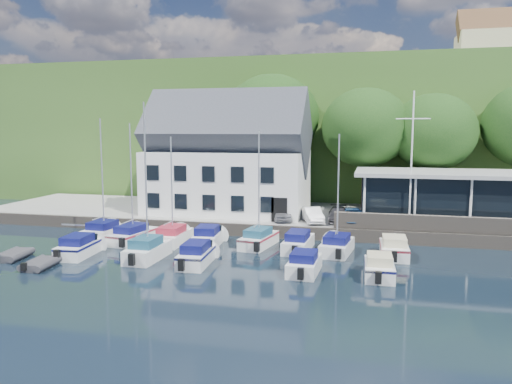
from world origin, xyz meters
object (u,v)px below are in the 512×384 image
(car_silver, at_px, (283,213))
(dinghy_1, at_px, (40,263))
(boat_r2_1, at_px, (146,189))
(dinghy_0, at_px, (14,254))
(boat_r1_4, at_px, (259,189))
(boat_r1_0, at_px, (102,183))
(boat_r1_1, at_px, (131,186))
(boat_r1_6, at_px, (338,193))
(boat_r2_2, at_px, (197,253))
(boat_r1_2, at_px, (172,187))
(boat_r1_7, at_px, (394,246))
(harbor_building, at_px, (228,164))
(boat_r2_3, at_px, (304,262))
(boat_r2_4, at_px, (379,265))
(club_pavilion, at_px, (438,196))
(boat_r2_0, at_px, (80,245))
(car_white, at_px, (312,215))
(car_blue, at_px, (352,216))
(flagpole, at_px, (411,160))
(boat_r1_5, at_px, (298,241))
(boat_r1_3, at_px, (208,235))
(car_dgrey, at_px, (338,214))

(car_silver, height_order, dinghy_1, car_silver)
(boat_r2_1, relative_size, dinghy_0, 3.29)
(boat_r1_4, bearing_deg, boat_r1_0, -168.83)
(boat_r1_1, bearing_deg, boat_r1_6, 9.15)
(boat_r2_2, bearing_deg, car_silver, 68.27)
(boat_r2_2, bearing_deg, dinghy_0, -176.60)
(boat_r1_2, distance_m, boat_r1_7, 16.35)
(car_silver, bearing_deg, harbor_building, 137.42)
(harbor_building, xyz_separation_m, boat_r1_2, (-1.62, -9.10, -1.12))
(boat_r2_3, xyz_separation_m, boat_r2_4, (4.34, 0.18, 0.02))
(car_silver, distance_m, boat_r2_4, 13.55)
(boat_r2_1, height_order, boat_r2_2, boat_r2_1)
(club_pavilion, distance_m, boat_r1_7, 9.80)
(harbor_building, xyz_separation_m, boat_r2_0, (-6.38, -13.85, -4.63))
(boat_r1_6, bearing_deg, boat_r1_1, -172.82)
(boat_r2_0, bearing_deg, car_white, 30.47)
(car_blue, relative_size, boat_r1_0, 0.42)
(flagpole, relative_size, boat_r1_1, 1.21)
(boat_r1_5, relative_size, dinghy_1, 2.16)
(boat_r1_1, relative_size, boat_r1_3, 1.59)
(boat_r1_1, xyz_separation_m, dinghy_1, (-2.30, -7.74, -3.94))
(boat_r1_5, bearing_deg, boat_r1_0, -177.95)
(flagpole, height_order, boat_r1_4, flagpole)
(car_blue, relative_size, boat_r2_2, 0.63)
(harbor_building, bearing_deg, boat_r1_6, -41.35)
(harbor_building, xyz_separation_m, boat_r2_3, (9.01, -14.40, -4.68))
(flagpole, bearing_deg, car_dgrey, 166.78)
(boat_r1_7, bearing_deg, dinghy_1, -161.43)
(club_pavilion, bearing_deg, boat_r1_7, -112.61)
(boat_r2_3, relative_size, dinghy_0, 1.80)
(boat_r1_1, bearing_deg, car_silver, 39.94)
(boat_r1_2, relative_size, boat_r1_5, 1.42)
(club_pavilion, relative_size, boat_r2_1, 1.42)
(boat_r2_3, distance_m, dinghy_1, 16.28)
(boat_r1_0, xyz_separation_m, boat_r2_4, (20.78, -5.34, -3.72))
(boat_r1_7, bearing_deg, boat_r1_2, 177.76)
(flagpole, height_order, boat_r2_0, flagpole)
(car_dgrey, bearing_deg, boat_r1_6, -91.04)
(boat_r1_3, bearing_deg, boat_r2_1, -124.56)
(club_pavilion, relative_size, boat_r1_2, 1.56)
(car_silver, relative_size, car_blue, 0.98)
(boat_r2_1, bearing_deg, boat_r1_7, 15.97)
(car_white, bearing_deg, boat_r1_1, -174.15)
(boat_r2_4, bearing_deg, boat_r1_5, 135.05)
(boat_r1_5, bearing_deg, boat_r2_3, -74.89)
(harbor_building, bearing_deg, car_silver, -29.14)
(boat_r2_4, bearing_deg, harbor_building, 131.42)
(boat_r1_1, relative_size, boat_r1_5, 1.42)
(boat_r1_2, bearing_deg, car_white, 29.59)
(club_pavilion, relative_size, boat_r1_0, 1.50)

